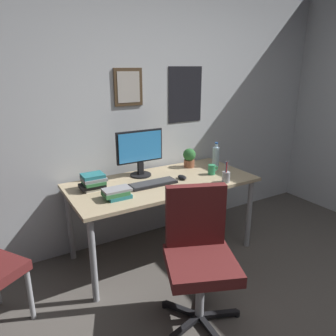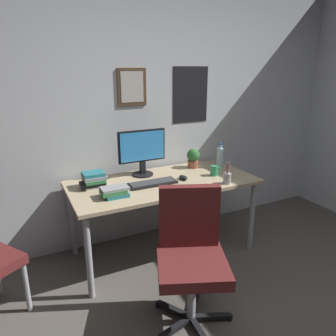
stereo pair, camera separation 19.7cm
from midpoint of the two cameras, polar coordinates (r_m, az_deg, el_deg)
wall_back at (r=3.26m, az=0.12°, el=10.20°), size 4.40×0.10×2.60m
desk at (r=2.92m, az=1.07°, el=-3.60°), size 1.68×0.79×0.73m
office_chair at (r=2.26m, az=6.69°, el=-14.43°), size 0.60×0.61×0.95m
monitor at (r=2.99m, az=-2.77°, el=3.09°), size 0.46×0.20×0.43m
keyboard at (r=2.81m, az=-0.73°, el=-2.73°), size 0.43×0.15×0.03m
computer_mouse at (r=2.94m, az=4.60°, el=-1.75°), size 0.06×0.11×0.04m
water_bottle at (r=3.32m, az=10.98°, el=1.89°), size 0.07×0.07×0.25m
coffee_mug_near at (r=3.07m, az=10.10°, el=-0.47°), size 0.11×0.07×0.10m
potted_plant at (r=3.27m, az=6.22°, el=1.85°), size 0.13×0.13×0.20m
pen_cup at (r=2.88m, az=12.45°, el=-1.74°), size 0.07×0.07×0.20m
book_stack_left at (r=2.78m, az=-11.19°, el=-2.09°), size 0.22×0.19×0.13m
book_stack_right at (r=2.56m, az=-7.29°, el=-4.27°), size 0.22×0.14×0.08m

